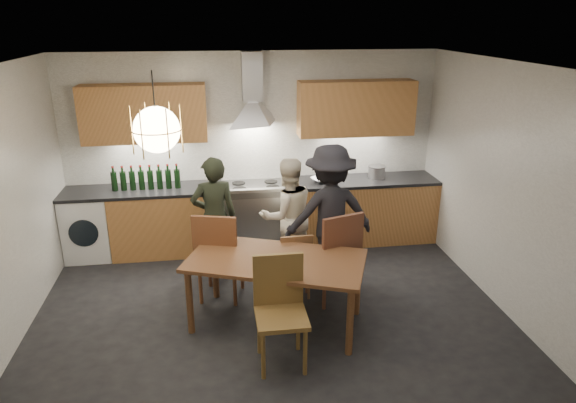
{
  "coord_description": "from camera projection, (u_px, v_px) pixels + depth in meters",
  "views": [
    {
      "loc": [
        -0.51,
        -4.56,
        3.03
      ],
      "look_at": [
        0.21,
        0.4,
        1.2
      ],
      "focal_mm": 32.0,
      "sensor_mm": 36.0,
      "label": 1
    }
  ],
  "objects": [
    {
      "name": "ground",
      "position": [
        273.0,
        323.0,
        5.35
      ],
      "size": [
        5.0,
        5.0,
        0.0
      ],
      "primitive_type": "plane",
      "color": "black",
      "rests_on": "ground"
    },
    {
      "name": "room_shell",
      "position": [
        272.0,
        166.0,
        4.76
      ],
      "size": [
        5.02,
        4.52,
        2.61
      ],
      "color": "white",
      "rests_on": "ground"
    },
    {
      "name": "counter_run",
      "position": [
        258.0,
        215.0,
        7.01
      ],
      "size": [
        5.0,
        0.62,
        0.9
      ],
      "color": "tan",
      "rests_on": "ground"
    },
    {
      "name": "range_stove",
      "position": [
        256.0,
        216.0,
        7.0
      ],
      "size": [
        0.9,
        0.6,
        0.92
      ],
      "color": "silver",
      "rests_on": "ground"
    },
    {
      "name": "wall_fixtures",
      "position": [
        253.0,
        110.0,
        6.63
      ],
      "size": [
        4.3,
        0.54,
        1.1
      ],
      "color": "tan",
      "rests_on": "ground"
    },
    {
      "name": "pendant_lamp",
      "position": [
        157.0,
        130.0,
        4.4
      ],
      "size": [
        0.43,
        0.43,
        0.7
      ],
      "color": "black",
      "rests_on": "ground"
    },
    {
      "name": "dining_table",
      "position": [
        276.0,
        267.0,
        5.14
      ],
      "size": [
        1.94,
        1.45,
        0.74
      ],
      "rotation": [
        0.0,
        0.0,
        -0.37
      ],
      "color": "brown",
      "rests_on": "ground"
    },
    {
      "name": "chair_back_left",
      "position": [
        218.0,
        251.0,
        5.59
      ],
      "size": [
        0.59,
        0.59,
        1.06
      ],
      "rotation": [
        0.0,
        0.0,
        2.88
      ],
      "color": "brown",
      "rests_on": "ground"
    },
    {
      "name": "chair_back_mid",
      "position": [
        295.0,
        261.0,
        5.7
      ],
      "size": [
        0.37,
        0.37,
        0.79
      ],
      "rotation": [
        0.0,
        0.0,
        3.18
      ],
      "color": "brown",
      "rests_on": "ground"
    },
    {
      "name": "chair_back_right",
      "position": [
        336.0,
        251.0,
        5.57
      ],
      "size": [
        0.61,
        0.61,
        1.07
      ],
      "rotation": [
        0.0,
        0.0,
        3.45
      ],
      "color": "brown",
      "rests_on": "ground"
    },
    {
      "name": "chair_front",
      "position": [
        280.0,
        303.0,
        4.63
      ],
      "size": [
        0.46,
        0.46,
        1.02
      ],
      "rotation": [
        0.0,
        0.0,
        0.0
      ],
      "color": "brown",
      "rests_on": "ground"
    },
    {
      "name": "person_left",
      "position": [
        214.0,
        217.0,
        6.14
      ],
      "size": [
        0.59,
        0.44,
        1.49
      ],
      "primitive_type": "imported",
      "rotation": [
        0.0,
        0.0,
        3.29
      ],
      "color": "black",
      "rests_on": "ground"
    },
    {
      "name": "person_mid",
      "position": [
        287.0,
        216.0,
        6.25
      ],
      "size": [
        0.81,
        0.7,
        1.45
      ],
      "primitive_type": "imported",
      "rotation": [
        0.0,
        0.0,
        3.37
      ],
      "color": "white",
      "rests_on": "ground"
    },
    {
      "name": "person_right",
      "position": [
        330.0,
        213.0,
        6.05
      ],
      "size": [
        1.13,
        0.72,
        1.65
      ],
      "primitive_type": "imported",
      "rotation": [
        0.0,
        0.0,
        3.25
      ],
      "color": "black",
      "rests_on": "ground"
    },
    {
      "name": "mixing_bowl",
      "position": [
        321.0,
        180.0,
        6.92
      ],
      "size": [
        0.33,
        0.33,
        0.06
      ],
      "primitive_type": "imported",
      "rotation": [
        0.0,
        0.0,
        0.35
      ],
      "color": "silver",
      "rests_on": "counter_run"
    },
    {
      "name": "stock_pot",
      "position": [
        377.0,
        172.0,
        7.09
      ],
      "size": [
        0.28,
        0.28,
        0.16
      ],
      "primitive_type": "cylinder",
      "rotation": [
        0.0,
        0.0,
        -0.26
      ],
      "color": "#B3B3B6",
      "rests_on": "counter_run"
    },
    {
      "name": "wine_bottles",
      "position": [
        146.0,
        177.0,
        6.6
      ],
      "size": [
        0.87,
        0.08,
        0.32
      ],
      "color": "black",
      "rests_on": "counter_run"
    }
  ]
}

